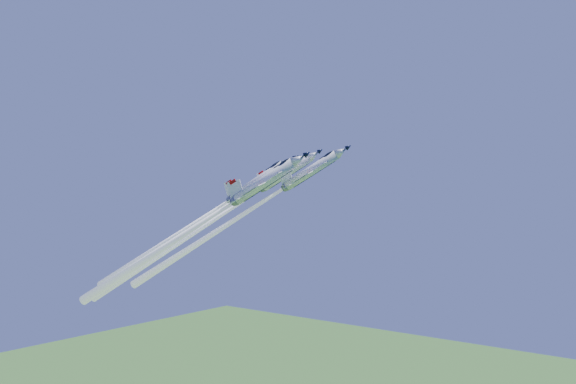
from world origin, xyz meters
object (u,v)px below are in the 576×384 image
Objects in this scene: jet_right at (193,229)px; jet_lead at (239,217)px; jet_slot at (197,222)px; jet_left at (203,227)px.

jet_lead is at bearing 115.64° from jet_right.
jet_left is at bearing -164.70° from jet_slot.
jet_lead is 0.92× the size of jet_right.
jet_right is (-5.96, -5.93, -2.08)m from jet_lead.
jet_right is (6.77, -9.37, 0.31)m from jet_left.
jet_slot is at bearing -99.93° from jet_lead.
jet_slot is at bearing 15.30° from jet_left.
jet_left is at bearing -124.38° from jet_lead.
jet_right is at bearing -64.36° from jet_lead.
jet_lead is 1.01× the size of jet_slot.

